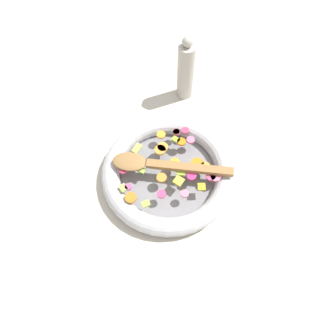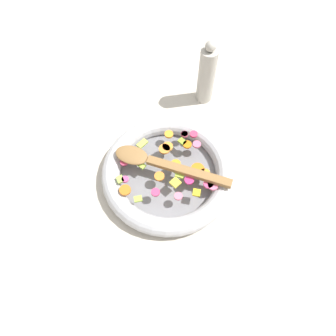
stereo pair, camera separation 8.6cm
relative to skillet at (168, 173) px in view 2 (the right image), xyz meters
name	(u,v)px [view 2 (the right image)]	position (x,y,z in m)	size (l,w,h in m)	color
ground_plane	(168,177)	(0.00, 0.00, -0.02)	(4.00, 4.00, 0.00)	beige
skillet	(168,173)	(0.00, 0.00, 0.00)	(0.36, 0.36, 0.05)	slate
chopped_vegetables	(173,165)	(-0.01, 0.00, 0.03)	(0.26, 0.22, 0.01)	orange
wooden_spoon	(160,163)	(0.02, -0.01, 0.04)	(0.30, 0.18, 0.01)	olive
pepper_mill	(207,75)	(-0.16, -0.26, 0.08)	(0.05, 0.05, 0.22)	#B2ADA3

